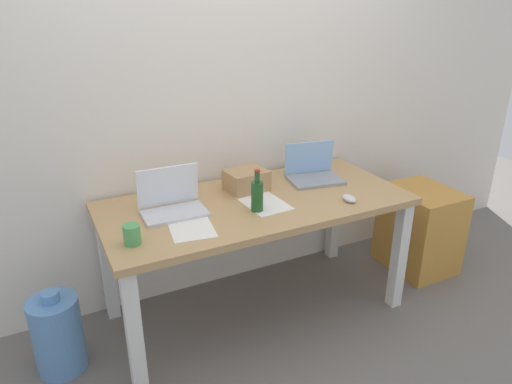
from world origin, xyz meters
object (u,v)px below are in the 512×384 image
object	(u,v)px
laptop_left	(172,203)
water_cooler_jug	(58,334)
laptop_right	(313,172)
coffee_mug	(132,235)
computer_mouse	(349,198)
cardboard_box	(246,180)
filing_cabinet	(419,229)
desk	(256,215)
beer_bottle	(257,195)

from	to	relation	value
laptop_left	water_cooler_jug	size ratio (longest dim) A/B	0.72
laptop_right	coffee_mug	size ratio (longest dim) A/B	3.74
computer_mouse	water_cooler_jug	size ratio (longest dim) A/B	0.22
cardboard_box	filing_cabinet	xyz separation A→B (m)	(1.24, -0.21, -0.51)
laptop_right	computer_mouse	xyz separation A→B (m)	(-0.01, -0.38, -0.03)
laptop_right	water_cooler_jug	size ratio (longest dim) A/B	0.77
water_cooler_jug	filing_cabinet	bearing A→B (deg)	-1.59
desk	water_cooler_jug	xyz separation A→B (m)	(-1.12, 0.02, -0.44)
laptop_left	computer_mouse	xyz separation A→B (m)	(0.92, -0.30, -0.04)
desk	coffee_mug	world-z (taller)	coffee_mug
laptop_left	laptop_right	size ratio (longest dim) A/B	0.94
coffee_mug	water_cooler_jug	bearing A→B (deg)	151.56
computer_mouse	filing_cabinet	world-z (taller)	computer_mouse
desk	laptop_right	size ratio (longest dim) A/B	4.84
cardboard_box	desk	bearing A→B (deg)	-96.25
laptop_left	coffee_mug	bearing A→B (deg)	-137.21
laptop_left	laptop_right	world-z (taller)	laptop_left
laptop_left	filing_cabinet	bearing A→B (deg)	-3.44
desk	computer_mouse	world-z (taller)	computer_mouse
laptop_right	cardboard_box	size ratio (longest dim) A/B	1.54
laptop_right	computer_mouse	world-z (taller)	laptop_right
desk	beer_bottle	xyz separation A→B (m)	(-0.06, -0.13, 0.18)
laptop_left	water_cooler_jug	distance (m)	0.88
beer_bottle	cardboard_box	bearing A→B (deg)	75.53
desk	laptop_right	bearing A→B (deg)	15.80
laptop_right	filing_cabinet	distance (m)	0.95
laptop_left	water_cooler_jug	bearing A→B (deg)	-176.72
beer_bottle	cardboard_box	world-z (taller)	beer_bottle
laptop_right	cardboard_box	bearing A→B (deg)	176.34
beer_bottle	computer_mouse	xyz separation A→B (m)	(0.52, -0.12, -0.07)
cardboard_box	filing_cabinet	distance (m)	1.36
laptop_left	coffee_mug	size ratio (longest dim) A/B	3.52
cardboard_box	computer_mouse	bearing A→B (deg)	-42.55
coffee_mug	laptop_left	bearing A→B (deg)	42.79
filing_cabinet	cardboard_box	bearing A→B (deg)	170.44
beer_bottle	computer_mouse	world-z (taller)	beer_bottle
desk	coffee_mug	xyz separation A→B (m)	(-0.73, -0.19, 0.14)
beer_bottle	laptop_right	bearing A→B (deg)	26.31
laptop_right	filing_cabinet	world-z (taller)	laptop_right
computer_mouse	water_cooler_jug	xyz separation A→B (m)	(-1.58, 0.26, -0.55)
water_cooler_jug	filing_cabinet	size ratio (longest dim) A/B	0.79
coffee_mug	desk	bearing A→B (deg)	14.72
laptop_left	coffee_mug	world-z (taller)	laptop_left
desk	laptop_right	world-z (taller)	laptop_right
cardboard_box	water_cooler_jug	size ratio (longest dim) A/B	0.50
desk	beer_bottle	distance (m)	0.23
cardboard_box	coffee_mug	xyz separation A→B (m)	(-0.75, -0.35, -0.01)
coffee_mug	laptop_right	bearing A→B (deg)	15.14
beer_bottle	computer_mouse	bearing A→B (deg)	-12.97
laptop_right	beer_bottle	distance (m)	0.58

